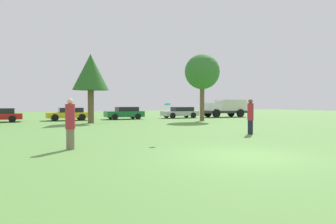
{
  "coord_description": "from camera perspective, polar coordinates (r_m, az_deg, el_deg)",
  "views": [
    {
      "loc": [
        -6.5,
        -7.66,
        1.66
      ],
      "look_at": [
        0.19,
        5.58,
        1.25
      ],
      "focal_mm": 33.23,
      "sensor_mm": 36.0,
      "label": 1
    }
  ],
  "objects": [
    {
      "name": "frisbee",
      "position": [
        13.21,
        -0.11,
        1.42
      ],
      "size": [
        0.27,
        0.26,
        0.1
      ],
      "color": "#19B2D8"
    },
    {
      "name": "delivery_truck_white",
      "position": [
        38.77,
        10.59,
        0.86
      ],
      "size": [
        5.62,
        2.36,
        2.14
      ],
      "rotation": [
        0.0,
        0.0,
        3.1
      ],
      "color": "#2D2D33",
      "rests_on": "ground"
    },
    {
      "name": "parked_car_silver",
      "position": [
        35.69,
        2.31,
        -0.05
      ],
      "size": [
        4.26,
        2.03,
        1.26
      ],
      "rotation": [
        0.0,
        0.0,
        3.1
      ],
      "color": "#B2B2B7",
      "rests_on": "ground"
    },
    {
      "name": "ground_plane",
      "position": [
        10.18,
        13.45,
        -7.87
      ],
      "size": [
        120.0,
        120.0,
        0.0
      ],
      "primitive_type": "plane",
      "color": "#5B8E42"
    },
    {
      "name": "person_catcher",
      "position": [
        17.28,
        14.88,
        -0.77
      ],
      "size": [
        0.33,
        0.33,
        1.9
      ],
      "rotation": [
        0.0,
        0.0,
        -3.01
      ],
      "color": "#191E33",
      "rests_on": "ground"
    },
    {
      "name": "parked_car_green",
      "position": [
        33.17,
        -7.92,
        -0.15
      ],
      "size": [
        4.05,
        2.12,
        1.3
      ],
      "rotation": [
        0.0,
        0.0,
        3.1
      ],
      "color": "#196633",
      "rests_on": "ground"
    },
    {
      "name": "person_thrower",
      "position": [
        11.76,
        -17.5,
        -2.06
      ],
      "size": [
        0.34,
        0.34,
        1.84
      ],
      "rotation": [
        0.0,
        0.0,
        0.14
      ],
      "color": "#726651",
      "rests_on": "ground"
    },
    {
      "name": "parked_car_yellow",
      "position": [
        32.01,
        -17.77,
        -0.3
      ],
      "size": [
        4.1,
        2.17,
        1.25
      ],
      "rotation": [
        0.0,
        0.0,
        3.1
      ],
      "color": "gold",
      "rests_on": "ground"
    },
    {
      "name": "tree_2",
      "position": [
        30.05,
        6.29,
        7.26
      ],
      "size": [
        3.34,
        3.34,
        6.37
      ],
      "color": "brown",
      "rests_on": "ground"
    },
    {
      "name": "tree_1",
      "position": [
        27.11,
        -14.01,
        6.98
      ],
      "size": [
        3.02,
        3.02,
        5.82
      ],
      "color": "brown",
      "rests_on": "ground"
    }
  ]
}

